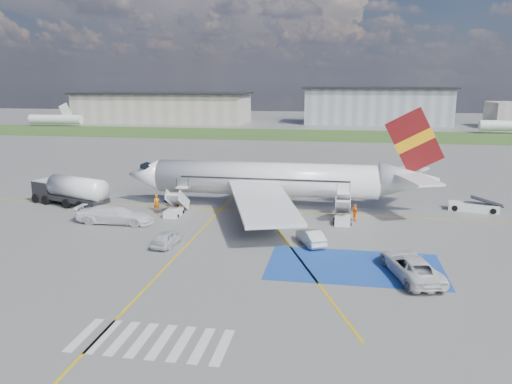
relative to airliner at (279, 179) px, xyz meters
The scene contains 22 objects.
ground 14.48m from the airliner, 96.14° to the right, with size 400.00×400.00×0.00m, color #60605E.
grass_strip 81.08m from the airliner, 91.06° to the left, with size 400.00×30.00×0.01m, color #2D4C1E.
taxiway_line_main 4.21m from the airliner, 126.97° to the right, with size 120.00×0.20×0.01m, color gold.
taxiway_line_cross 25.10m from the airliner, 105.17° to the right, with size 0.20×60.00×0.01m, color gold.
taxiway_line_diag 4.21m from the airliner, 126.97° to the right, with size 0.20×60.00×0.01m, color gold.
staging_box 20.19m from the airliner, 64.74° to the right, with size 14.00×8.00×0.01m, color #194297.
crosswalk 32.35m from the airliner, 95.90° to the right, with size 9.00×4.00×0.01m.
terminal_west 129.04m from the airliner, 115.97° to the left, with size 60.00×22.00×10.00m, color gray.
terminal_centre 122.43m from the airliner, 81.31° to the left, with size 48.00×18.00×12.00m, color gray.
airliner is the anchor object (origin of this frame).
airstairs_fwd 12.52m from the airliner, 154.30° to the right, with size 1.90×5.20×3.60m.
airstairs_aft 9.59m from the airliner, 35.25° to the right, with size 1.90×5.20×3.60m.
fuel_tanker 25.03m from the airliner, behind, with size 10.82×6.20×3.59m.
gpu_cart 22.15m from the airliner, 168.20° to the right, with size 2.19×1.77×1.59m.
belt_loader 22.71m from the airliner, ahead, with size 5.98×2.96×1.73m.
car_silver_a 17.81m from the airliner, 117.90° to the right, with size 1.66×4.13×1.41m, color silver.
car_silver_b 14.06m from the airliner, 70.32° to the right, with size 1.50×4.29×1.41m, color silver.
van_white_a 23.23m from the airliner, 56.78° to the right, with size 2.77×6.00×2.25m, color silver.
van_white_b 18.85m from the airliner, 149.37° to the right, with size 2.51×6.16×2.41m, color white.
crew_fwd 14.39m from the airliner, 164.01° to the right, with size 0.69×0.45×1.90m, color orange.
crew_nose 12.23m from the airliner, 165.61° to the right, with size 0.77×0.60×1.58m, color orange.
crew_aft 10.16m from the airliner, 26.92° to the right, with size 1.10×0.46×1.88m, color orange.
Camera 1 is at (8.59, -42.82, 14.72)m, focal length 35.00 mm.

